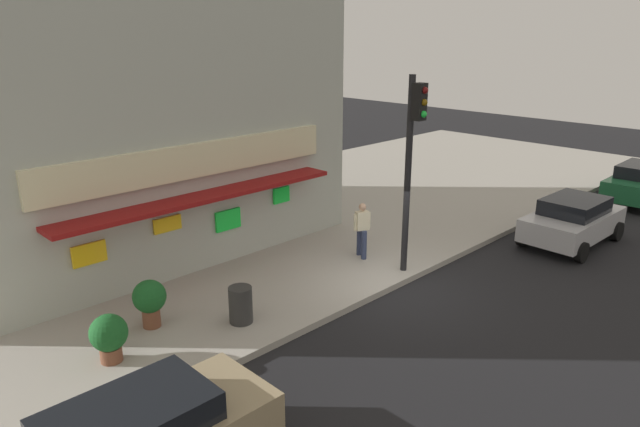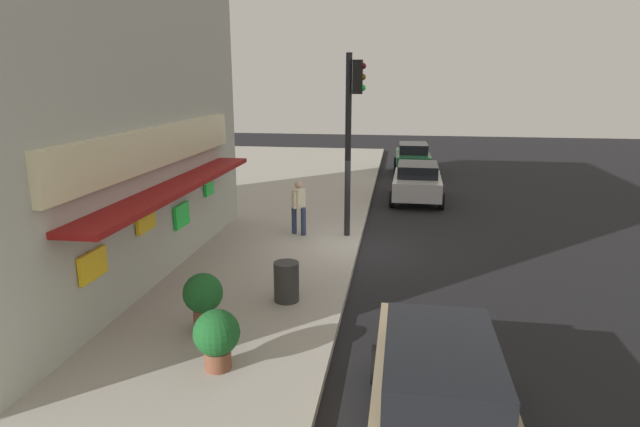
% 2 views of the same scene
% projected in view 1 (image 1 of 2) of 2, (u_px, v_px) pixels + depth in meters
% --- Properties ---
extents(ground_plane, '(65.56, 65.56, 0.00)m').
position_uv_depth(ground_plane, '(395.00, 290.00, 15.41)').
color(ground_plane, black).
extents(sidewalk, '(43.71, 13.20, 0.17)m').
position_uv_depth(sidewalk, '(244.00, 229.00, 19.84)').
color(sidewalk, '#A39E93').
rests_on(sidewalk, ground_plane).
extents(corner_building, '(11.62, 8.17, 8.71)m').
position_uv_depth(corner_building, '(125.00, 104.00, 17.38)').
color(corner_building, '#ADB2A8').
rests_on(corner_building, sidewalk).
extents(traffic_light, '(0.32, 0.58, 5.42)m').
position_uv_depth(traffic_light, '(412.00, 150.00, 15.15)').
color(traffic_light, black).
rests_on(traffic_light, sidewalk).
extents(trash_can, '(0.55, 0.55, 0.87)m').
position_uv_depth(trash_can, '(241.00, 305.00, 13.25)').
color(trash_can, '#2D2D2D').
rests_on(trash_can, sidewalk).
extents(pedestrian, '(0.52, 0.53, 1.67)m').
position_uv_depth(pedestrian, '(362.00, 228.00, 16.93)').
color(pedestrian, navy).
rests_on(pedestrian, sidewalk).
extents(potted_plant_by_doorway, '(0.77, 0.77, 1.04)m').
position_uv_depth(potted_plant_by_doorway, '(109.00, 335.00, 11.62)').
color(potted_plant_by_doorway, brown).
rests_on(potted_plant_by_doorway, sidewalk).
extents(potted_plant_by_window, '(0.76, 0.76, 1.13)m').
position_uv_depth(potted_plant_by_window, '(150.00, 299.00, 12.97)').
color(potted_plant_by_window, brown).
rests_on(potted_plant_by_window, sidewalk).
extents(parked_car_silver, '(3.96, 2.17, 1.53)m').
position_uv_depth(parked_car_silver, '(573.00, 220.00, 18.54)').
color(parked_car_silver, '#B7B7BC').
rests_on(parked_car_silver, ground_plane).
extents(parked_car_green, '(4.02, 2.00, 1.57)m').
position_uv_depth(parked_car_green, '(640.00, 183.00, 23.01)').
color(parked_car_green, '#1E6038').
rests_on(parked_car_green, ground_plane).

